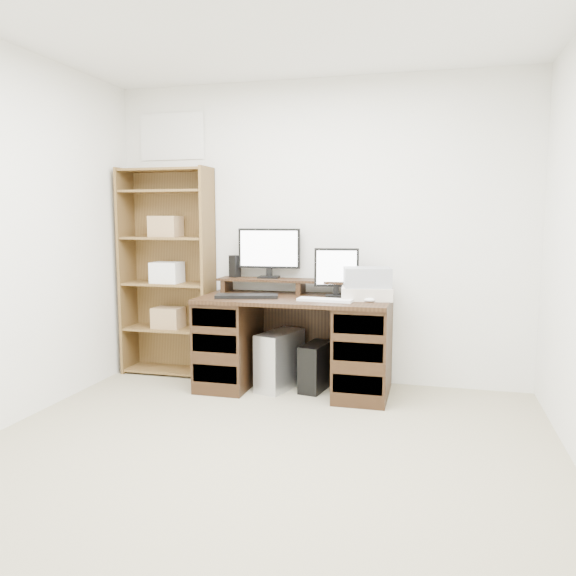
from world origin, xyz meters
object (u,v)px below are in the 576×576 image
at_px(monitor_wide, 269,250).
at_px(monitor_small, 336,270).
at_px(desk, 295,342).
at_px(printer, 367,293).
at_px(tower_black, 316,367).
at_px(tower_silver, 280,360).
at_px(bookshelf, 168,270).

relative_size(monitor_wide, monitor_small, 1.36).
height_order(desk, monitor_wide, monitor_wide).
distance_m(desk, printer, 0.70).
height_order(monitor_small, tower_black, monitor_small).
bearing_deg(monitor_small, tower_black, -156.93).
height_order(desk, tower_silver, desk).
height_order(monitor_small, bookshelf, bookshelf).
relative_size(desk, monitor_wide, 2.86).
distance_m(printer, bookshelf, 1.77).
bearing_deg(tower_silver, bookshelf, -174.63).
height_order(tower_black, bookshelf, bookshelf).
relative_size(desk, tower_black, 3.77).
bearing_deg(monitor_small, monitor_wide, 158.27).
xyz_separation_m(monitor_small, printer, (0.26, -0.10, -0.16)).
height_order(monitor_wide, tower_silver, monitor_wide).
bearing_deg(printer, monitor_wide, 157.39).
relative_size(monitor_small, printer, 1.00).
xyz_separation_m(desk, monitor_wide, (-0.29, 0.26, 0.71)).
xyz_separation_m(printer, tower_black, (-0.40, 0.01, -0.61)).
xyz_separation_m(desk, printer, (0.57, 0.03, 0.41)).
height_order(printer, tower_silver, printer).
relative_size(printer, bookshelf, 0.21).
relative_size(printer, tower_black, 0.97).
relative_size(printer, tower_silver, 0.83).
bearing_deg(tower_black, tower_silver, -162.97).
height_order(monitor_wide, bookshelf, bookshelf).
relative_size(monitor_small, bookshelf, 0.21).
bearing_deg(printer, bookshelf, 166.60).
xyz_separation_m(tower_silver, tower_black, (0.29, 0.04, -0.04)).
xyz_separation_m(monitor_wide, tower_silver, (0.16, -0.26, -0.87)).
relative_size(monitor_small, tower_black, 0.97).
bearing_deg(monitor_wide, bookshelf, 178.78).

